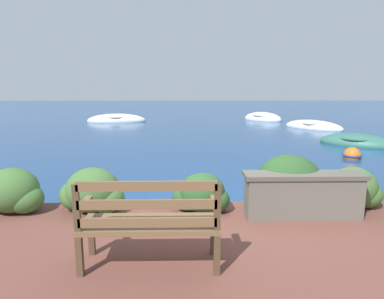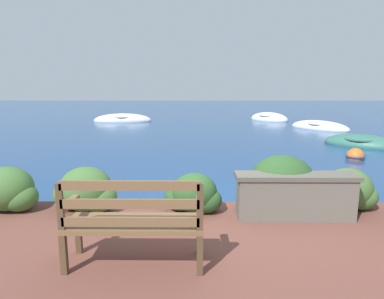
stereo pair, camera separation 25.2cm
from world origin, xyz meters
The scene contains 13 objects.
ground_plane centered at (0.00, 0.00, 0.00)m, with size 80.00×80.00×0.00m.
park_bench centered at (-1.07, -1.90, 0.70)m, with size 1.37×0.48×0.93m.
stone_wall centered at (0.88, -0.64, 0.53)m, with size 1.62×0.39×0.62m.
hedge_clump_far_left centered at (-3.19, -0.36, 0.50)m, with size 0.94×0.67×0.64m.
hedge_clump_left centered at (-2.05, -0.37, 0.50)m, with size 0.94×0.68×0.64m.
hedge_clump_centre centered at (-0.50, -0.39, 0.46)m, with size 0.82×0.59×0.56m.
hedge_clump_right centered at (0.76, -0.32, 0.57)m, with size 1.18×0.85×0.80m.
hedge_clump_far_right centered at (1.74, -0.24, 0.48)m, with size 0.88×0.63×0.60m.
rowboat_nearest centered at (5.08, 6.26, 0.06)m, with size 2.62×2.45×0.69m.
rowboat_mid centered at (5.29, 10.75, 0.06)m, with size 2.70×2.90×0.69m.
rowboat_far centered at (-4.52, 13.92, 0.07)m, with size 3.26×1.43×0.78m.
rowboat_outer centered at (3.77, 14.59, 0.07)m, with size 2.53×2.57×0.83m.
mooring_buoy centered at (3.90, 4.13, 0.08)m, with size 0.51×0.51×0.46m.
Camera 2 is at (-0.47, -5.05, 2.00)m, focal length 32.00 mm.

